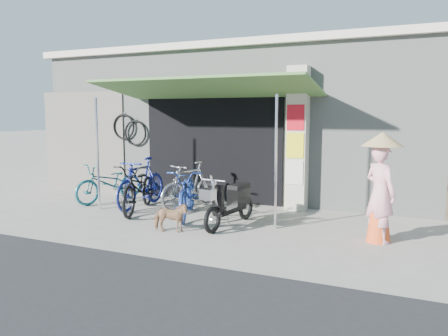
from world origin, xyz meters
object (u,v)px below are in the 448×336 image
at_px(nun, 380,188).
at_px(street_dog, 170,217).
at_px(bike_black, 139,188).
at_px(bike_teal, 110,183).
at_px(bike_blue, 141,183).
at_px(bike_silver, 191,185).
at_px(moped, 231,203).
at_px(bike_navy, 188,193).

bearing_deg(nun, street_dog, 55.46).
distance_m(bike_black, nun, 4.75).
relative_size(bike_teal, bike_blue, 0.95).
relative_size(bike_silver, moped, 1.03).
height_order(bike_teal, bike_silver, bike_silver).
relative_size(bike_silver, bike_navy, 0.92).
bearing_deg(bike_black, bike_silver, 20.68).
bearing_deg(bike_black, bike_blue, 100.37).
height_order(bike_teal, bike_black, bike_black).
relative_size(bike_blue, nun, 1.03).
height_order(bike_teal, bike_blue, bike_blue).
relative_size(bike_teal, bike_silver, 1.02).
relative_size(bike_teal, moped, 1.05).
height_order(street_dog, nun, nun).
distance_m(bike_black, street_dog, 1.83).
relative_size(bike_silver, nun, 0.97).
xyz_separation_m(bike_black, bike_navy, (1.16, -0.02, -0.02)).
bearing_deg(moped, bike_silver, 152.57).
distance_m(bike_blue, bike_navy, 1.40).
relative_size(bike_black, nun, 1.11).
bearing_deg(street_dog, moped, -59.07).
bearing_deg(bike_black, moped, -25.25).
bearing_deg(moped, bike_blue, 172.95).
bearing_deg(street_dog, bike_silver, 1.43).
distance_m(bike_navy, street_dog, 1.16).
bearing_deg(nun, moped, 41.40).
distance_m(bike_teal, street_dog, 3.11).
xyz_separation_m(bike_teal, bike_black, (1.19, -0.55, 0.06)).
bearing_deg(street_dog, bike_black, 35.37).
distance_m(bike_teal, bike_navy, 2.42).
relative_size(bike_blue, bike_silver, 1.06).
height_order(bike_black, bike_navy, bike_black).
height_order(bike_blue, bike_black, bike_blue).
relative_size(bike_navy, nun, 1.05).
bearing_deg(bike_teal, bike_black, -5.73).
xyz_separation_m(bike_black, street_dog, (1.42, -1.13, -0.24)).
distance_m(bike_navy, nun, 3.60).
height_order(bike_silver, nun, nun).
distance_m(bike_silver, street_dog, 1.90).
height_order(bike_blue, nun, nun).
relative_size(bike_teal, street_dog, 2.75).
bearing_deg(bike_teal, bike_blue, 8.03).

